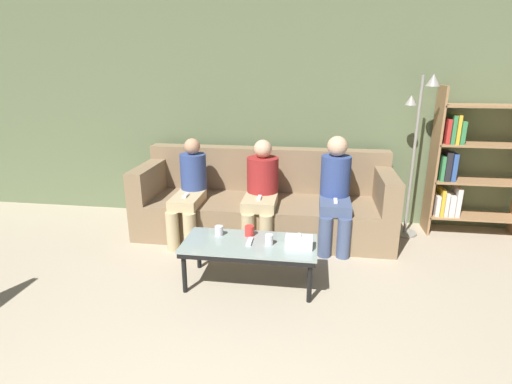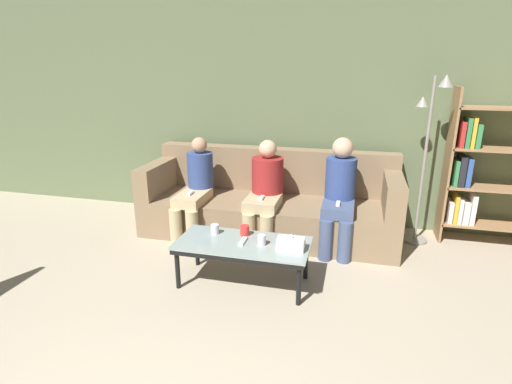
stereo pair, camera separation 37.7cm
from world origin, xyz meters
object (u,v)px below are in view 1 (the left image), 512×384
(seated_person_left_end, at_px, (190,189))
(game_remote, at_px, (250,242))
(cup_near_right, at_px, (269,240))
(seated_person_mid_right, at_px, (335,190))
(bookshelf, at_px, (467,166))
(seated_person_mid_left, at_px, (261,189))
(couch, at_px, (264,204))
(tissue_box, at_px, (299,242))
(coffee_table, at_px, (250,247))
(cup_near_left, at_px, (250,231))
(cup_far_center, at_px, (219,231))
(standing_lamp, at_px, (417,140))

(seated_person_left_end, bearing_deg, game_remote, -48.65)
(cup_near_right, relative_size, seated_person_left_end, 0.08)
(seated_person_mid_right, bearing_deg, seated_person_left_end, -178.37)
(cup_near_right, bearing_deg, bookshelf, 36.45)
(seated_person_mid_right, bearing_deg, seated_person_mid_left, -179.75)
(couch, height_order, tissue_box, couch)
(coffee_table, xyz_separation_m, seated_person_mid_right, (0.73, 0.93, 0.25))
(couch, distance_m, bookshelf, 2.23)
(cup_near_left, height_order, cup_far_center, cup_near_left)
(cup_near_left, relative_size, seated_person_left_end, 0.08)
(tissue_box, height_order, standing_lamp, standing_lamp)
(tissue_box, xyz_separation_m, standing_lamp, (1.15, 1.34, 0.62))
(couch, bearing_deg, cup_far_center, -104.20)
(cup_near_left, bearing_deg, tissue_box, -22.91)
(seated_person_mid_left, bearing_deg, game_remote, -88.45)
(tissue_box, distance_m, standing_lamp, 1.87)
(tissue_box, distance_m, game_remote, 0.41)
(coffee_table, distance_m, bookshelf, 2.61)
(coffee_table, xyz_separation_m, cup_near_left, (-0.02, 0.14, 0.09))
(coffee_table, xyz_separation_m, cup_near_right, (0.16, -0.01, 0.08))
(cup_near_left, height_order, seated_person_mid_left, seated_person_mid_left)
(couch, relative_size, seated_person_left_end, 2.58)
(couch, bearing_deg, cup_near_left, -89.93)
(game_remote, height_order, seated_person_mid_right, seated_person_mid_right)
(cup_near_left, distance_m, standing_lamp, 2.06)
(bookshelf, bearing_deg, coffee_table, -145.97)
(seated_person_left_end, bearing_deg, coffee_table, -48.65)
(seated_person_left_end, bearing_deg, cup_far_center, -57.55)
(coffee_table, bearing_deg, standing_lamp, 39.84)
(cup_near_left, distance_m, bookshelf, 2.54)
(couch, height_order, seated_person_left_end, seated_person_left_end)
(cup_far_center, distance_m, seated_person_left_end, 0.93)
(standing_lamp, bearing_deg, cup_near_right, -136.68)
(couch, xyz_separation_m, standing_lamp, (1.59, 0.15, 0.74))
(game_remote, xyz_separation_m, seated_person_left_end, (-0.78, 0.89, 0.15))
(cup_near_left, height_order, tissue_box, tissue_box)
(couch, bearing_deg, cup_near_right, -80.83)
(cup_far_center, relative_size, seated_person_left_end, 0.08)
(cup_far_center, relative_size, standing_lamp, 0.05)
(tissue_box, relative_size, seated_person_mid_right, 0.20)
(bookshelf, bearing_deg, standing_lamp, -166.22)
(game_remote, xyz_separation_m, bookshelf, (2.14, 1.44, 0.37))
(game_remote, distance_m, seated_person_mid_right, 1.21)
(couch, relative_size, cup_near_left, 30.41)
(seated_person_mid_left, bearing_deg, coffee_table, -88.45)
(cup_near_left, bearing_deg, coffee_table, -80.57)
(coffee_table, xyz_separation_m, seated_person_left_end, (-0.78, 0.89, 0.20))
(seated_person_left_end, distance_m, seated_person_mid_left, 0.76)
(cup_near_right, height_order, bookshelf, bookshelf)
(tissue_box, xyz_separation_m, seated_person_mid_left, (-0.44, 0.97, 0.13))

